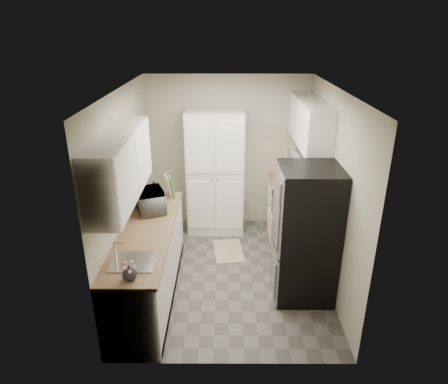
# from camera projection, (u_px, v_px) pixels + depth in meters

# --- Properties ---
(ground) EXTENTS (3.20, 3.20, 0.00)m
(ground) POSITION_uv_depth(u_px,v_px,m) (228.00, 273.00, 5.54)
(ground) COLOR #56514C
(ground) RESTS_ON ground
(room_shell) EXTENTS (2.64, 3.24, 2.52)m
(room_shell) POSITION_uv_depth(u_px,v_px,m) (227.00, 162.00, 4.90)
(room_shell) COLOR #BDB599
(room_shell) RESTS_ON ground
(pantry_cabinet) EXTENTS (0.90, 0.55, 2.00)m
(pantry_cabinet) POSITION_uv_depth(u_px,v_px,m) (215.00, 173.00, 6.37)
(pantry_cabinet) COLOR silver
(pantry_cabinet) RESTS_ON ground
(base_cabinet_left) EXTENTS (0.60, 2.30, 0.88)m
(base_cabinet_left) POSITION_uv_depth(u_px,v_px,m) (149.00, 263.00, 4.98)
(base_cabinet_left) COLOR silver
(base_cabinet_left) RESTS_ON ground
(countertop_left) EXTENTS (0.63, 2.33, 0.04)m
(countertop_left) POSITION_uv_depth(u_px,v_px,m) (146.00, 231.00, 4.80)
(countertop_left) COLOR #846647
(countertop_left) RESTS_ON base_cabinet_left
(base_cabinet_right) EXTENTS (0.60, 0.80, 0.88)m
(base_cabinet_right) POSITION_uv_depth(u_px,v_px,m) (289.00, 208.00, 6.47)
(base_cabinet_right) COLOR silver
(base_cabinet_right) RESTS_ON ground
(countertop_right) EXTENTS (0.63, 0.83, 0.04)m
(countertop_right) POSITION_uv_depth(u_px,v_px,m) (291.00, 182.00, 6.29)
(countertop_right) COLOR #846647
(countertop_right) RESTS_ON base_cabinet_right
(electric_range) EXTENTS (0.71, 0.78, 1.13)m
(electric_range) POSITION_uv_depth(u_px,v_px,m) (296.00, 230.00, 5.71)
(electric_range) COLOR #B7B7BC
(electric_range) RESTS_ON ground
(refrigerator) EXTENTS (0.70, 0.72, 1.70)m
(refrigerator) POSITION_uv_depth(u_px,v_px,m) (306.00, 234.00, 4.83)
(refrigerator) COLOR #B7B7BC
(refrigerator) RESTS_ON ground
(microwave) EXTENTS (0.49, 0.58, 0.27)m
(microwave) POSITION_uv_depth(u_px,v_px,m) (151.00, 201.00, 5.23)
(microwave) COLOR #B9B9BE
(microwave) RESTS_ON countertop_left
(wine_bottle) EXTENTS (0.07, 0.07, 0.27)m
(wine_bottle) POSITION_uv_depth(u_px,v_px,m) (154.00, 192.00, 5.50)
(wine_bottle) COLOR black
(wine_bottle) RESTS_ON countertop_left
(flower_vase) EXTENTS (0.16, 0.16, 0.15)m
(flower_vase) POSITION_uv_depth(u_px,v_px,m) (130.00, 273.00, 3.83)
(flower_vase) COLOR silver
(flower_vase) RESTS_ON countertop_left
(cutting_board) EXTENTS (0.11, 0.25, 0.32)m
(cutting_board) POSITION_uv_depth(u_px,v_px,m) (171.00, 186.00, 5.66)
(cutting_board) COLOR #469032
(cutting_board) RESTS_ON countertop_left
(toaster_oven) EXTENTS (0.39, 0.45, 0.23)m
(toaster_oven) POSITION_uv_depth(u_px,v_px,m) (298.00, 175.00, 6.19)
(toaster_oven) COLOR #ACACB0
(toaster_oven) RESTS_ON countertop_right
(fruit_basket) EXTENTS (0.31, 0.31, 0.10)m
(fruit_basket) POSITION_uv_depth(u_px,v_px,m) (300.00, 165.00, 6.11)
(fruit_basket) COLOR orange
(fruit_basket) RESTS_ON toaster_oven
(kitchen_mat) EXTENTS (0.50, 0.73, 0.01)m
(kitchen_mat) POSITION_uv_depth(u_px,v_px,m) (228.00, 251.00, 6.08)
(kitchen_mat) COLOR tan
(kitchen_mat) RESTS_ON ground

